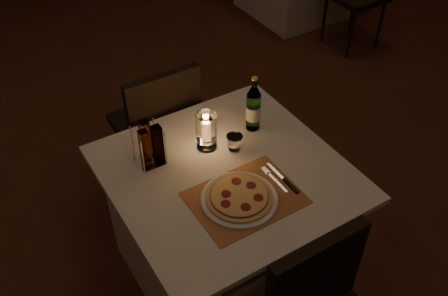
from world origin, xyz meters
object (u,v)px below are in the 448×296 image
tumbler (235,143)px  water_bottle (253,108)px  pizza (239,196)px  hurricane_candle (206,129)px  chair_far (159,120)px  main_table (226,225)px  plate (239,199)px

tumbler → water_bottle: bearing=28.3°
pizza → hurricane_candle: 0.38m
chair_far → hurricane_candle: (0.01, -0.53, 0.30)m
pizza → water_bottle: water_bottle is taller
main_table → plate: bearing=-105.5°
plate → tumbler: size_ratio=4.23×
plate → pizza: (0.00, -0.00, 0.02)m
plate → hurricane_candle: hurricane_candle is taller
main_table → water_bottle: (0.27, 0.19, 0.48)m
main_table → chair_far: chair_far is taller
main_table → chair_far: (-0.00, 0.71, 0.18)m
chair_far → water_bottle: 0.66m
pizza → hurricane_candle: bearing=81.0°
water_bottle → hurricane_candle: (-0.26, -0.01, -0.01)m
main_table → chair_far: size_ratio=1.11×
pizza → hurricane_candle: (0.06, 0.37, 0.08)m
main_table → hurricane_candle: size_ratio=5.38×
plate → pizza: bearing=-31.5°
tumbler → main_table: bearing=-136.0°
pizza → tumbler: tumbler is taller
plate → water_bottle: (0.32, 0.37, 0.11)m
plate → tumbler: tumbler is taller
plate → hurricane_candle: bearing=81.0°
plate → hurricane_candle: size_ratio=1.72×
chair_far → water_bottle: water_bottle is taller
plate → hurricane_candle: 0.38m
plate → water_bottle: water_bottle is taller
tumbler → hurricane_candle: bearing=142.2°
tumbler → chair_far: bearing=100.3°
tumbler → water_bottle: 0.20m
main_table → hurricane_candle: 0.51m
main_table → tumbler: size_ratio=13.22×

